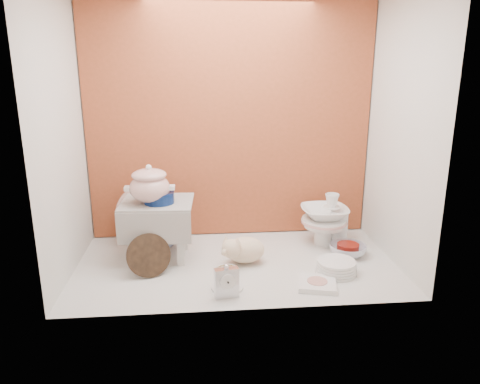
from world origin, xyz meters
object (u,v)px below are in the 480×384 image
object	(u,v)px
mantel_clock	(226,281)
plush_pig	(245,249)
blue_white_vase	(161,229)
crystal_bowl	(348,250)
porcelain_tower	(324,219)
soup_tureen	(150,184)
floral_platter	(145,213)
gold_rim_teacup	(227,277)
dinner_plate_stack	(336,267)
step_stool	(159,230)

from	to	relation	value
mantel_clock	plush_pig	world-z (taller)	mantel_clock
blue_white_vase	crystal_bowl	world-z (taller)	blue_white_vase
porcelain_tower	soup_tureen	bearing A→B (deg)	-172.04
soup_tureen	floral_platter	xyz separation A→B (m)	(-0.07, 0.29, -0.27)
porcelain_tower	plush_pig	bearing A→B (deg)	-155.12
blue_white_vase	porcelain_tower	size ratio (longest dim) A/B	0.71
gold_rim_teacup	dinner_plate_stack	distance (m)	0.61
mantel_clock	crystal_bowl	world-z (taller)	mantel_clock
floral_platter	crystal_bowl	bearing A→B (deg)	-15.69
soup_tureen	gold_rim_teacup	world-z (taller)	soup_tureen
floral_platter	dinner_plate_stack	distance (m)	1.22
step_stool	soup_tureen	xyz separation A→B (m)	(-0.03, -0.03, 0.28)
step_stool	floral_platter	world-z (taller)	floral_platter
plush_pig	crystal_bowl	bearing A→B (deg)	-10.67
floral_platter	porcelain_tower	distance (m)	1.12
floral_platter	porcelain_tower	xyz separation A→B (m)	(1.11, -0.15, -0.02)
mantel_clock	dinner_plate_stack	size ratio (longest dim) A/B	0.77
soup_tureen	plush_pig	xyz separation A→B (m)	(0.52, -0.09, -0.37)
floral_platter	gold_rim_teacup	size ratio (longest dim) A/B	3.01
floral_platter	gold_rim_teacup	world-z (taller)	floral_platter
soup_tureen	step_stool	bearing A→B (deg)	46.85
soup_tureen	floral_platter	size ratio (longest dim) A/B	0.71
soup_tureen	mantel_clock	distance (m)	0.72
mantel_clock	gold_rim_teacup	bearing A→B (deg)	73.82
soup_tureen	gold_rim_teacup	bearing A→B (deg)	-43.93
plush_pig	dinner_plate_stack	bearing A→B (deg)	-35.32
soup_tureen	porcelain_tower	size ratio (longest dim) A/B	0.80
step_stool	plush_pig	bearing A→B (deg)	-11.98
porcelain_tower	mantel_clock	bearing A→B (deg)	-136.21
plush_pig	gold_rim_teacup	bearing A→B (deg)	-127.69
floral_platter	blue_white_vase	distance (m)	0.16
plush_pig	crystal_bowl	world-z (taller)	plush_pig
blue_white_vase	crystal_bowl	distance (m)	1.14
dinner_plate_stack	floral_platter	bearing A→B (deg)	152.26
floral_platter	plush_pig	world-z (taller)	floral_platter
dinner_plate_stack	soup_tureen	bearing A→B (deg)	164.91
plush_pig	crystal_bowl	size ratio (longest dim) A/B	1.30
mantel_clock	crystal_bowl	distance (m)	0.86
soup_tureen	blue_white_vase	xyz separation A→B (m)	(0.03, 0.19, -0.34)
blue_white_vase	crystal_bowl	size ratio (longest dim) A/B	1.09
step_stool	mantel_clock	world-z (taller)	step_stool
mantel_clock	porcelain_tower	xyz separation A→B (m)	(0.65, 0.62, 0.08)
soup_tureen	crystal_bowl	bearing A→B (deg)	-2.33
gold_rim_teacup	soup_tureen	bearing A→B (deg)	136.07
crystal_bowl	blue_white_vase	bearing A→B (deg)	167.76
step_stool	floral_platter	distance (m)	0.28
step_stool	porcelain_tower	size ratio (longest dim) A/B	1.21
soup_tureen	porcelain_tower	bearing A→B (deg)	7.96
dinner_plate_stack	crystal_bowl	xyz separation A→B (m)	(0.14, 0.22, -0.00)
blue_white_vase	gold_rim_teacup	world-z (taller)	blue_white_vase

